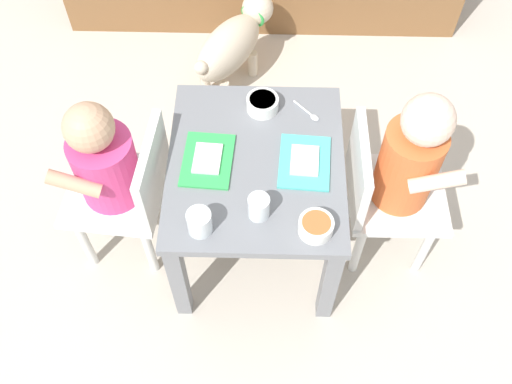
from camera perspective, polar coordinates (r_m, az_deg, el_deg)
ground_plane at (r=1.97m, az=0.00°, el=-4.42°), size 7.00×7.00×0.00m
dining_table at (r=1.67m, az=0.00°, el=1.30°), size 0.48×0.56×0.43m
seated_child_left at (r=1.68m, az=-13.88°, el=2.32°), size 0.31×0.31×0.64m
seated_child_right at (r=1.65m, az=14.08°, el=2.42°), size 0.28×0.28×0.68m
dog at (r=2.27m, az=-2.23°, el=14.19°), size 0.32×0.42×0.30m
food_tray_left at (r=1.61m, az=-4.69°, el=3.17°), size 0.15×0.19×0.02m
food_tray_right at (r=1.61m, az=4.70°, el=2.99°), size 0.15×0.19×0.02m
water_cup_left at (r=1.48m, az=-5.45°, el=-3.00°), size 0.06×0.06×0.07m
water_cup_right at (r=1.49m, az=0.27°, el=-1.53°), size 0.06×0.06×0.07m
veggie_bowl_far at (r=1.71m, az=0.63°, el=8.54°), size 0.09×0.09×0.04m
cereal_bowl_right_side at (r=1.48m, az=5.80°, el=-3.30°), size 0.09×0.09×0.04m
spoon_by_left_tray at (r=1.72m, az=5.09°, el=7.62°), size 0.08×0.08×0.01m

